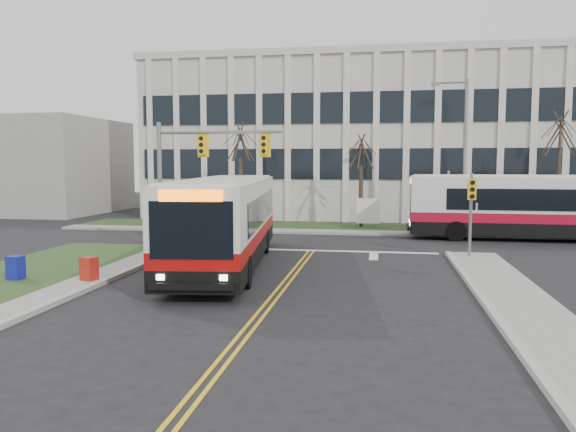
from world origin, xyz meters
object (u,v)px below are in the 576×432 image
at_px(streetlight, 462,147).
at_px(directory_sign, 368,211).
at_px(bus_main, 226,223).
at_px(newspaper_box_red, 89,270).
at_px(bus_cross, 533,208).
at_px(newspaper_box_blue, 16,269).

height_order(streetlight, directory_sign, streetlight).
bearing_deg(bus_main, newspaper_box_red, -138.88).
distance_m(bus_main, bus_cross, 17.87).
height_order(directory_sign, bus_cross, bus_cross).
height_order(bus_main, newspaper_box_blue, bus_main).
bearing_deg(streetlight, bus_main, -131.23).
bearing_deg(newspaper_box_red, bus_cross, 57.31).
bearing_deg(directory_sign, newspaper_box_red, -117.20).
height_order(directory_sign, bus_main, bus_main).
bearing_deg(bus_main, directory_sign, 61.58).
distance_m(streetlight, newspaper_box_blue, 24.87).
bearing_deg(newspaper_box_blue, streetlight, 50.10).
distance_m(directory_sign, bus_cross, 9.73).
relative_size(newspaper_box_blue, newspaper_box_red, 1.00).
relative_size(streetlight, newspaper_box_red, 9.68).
bearing_deg(directory_sign, newspaper_box_blue, -123.25).
relative_size(streetlight, bus_main, 0.69).
distance_m(bus_main, newspaper_box_blue, 7.98).
bearing_deg(newspaper_box_blue, bus_main, 40.21).
bearing_deg(bus_cross, streetlight, -120.54).
distance_m(directory_sign, bus_main, 14.93).
height_order(directory_sign, newspaper_box_red, directory_sign).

